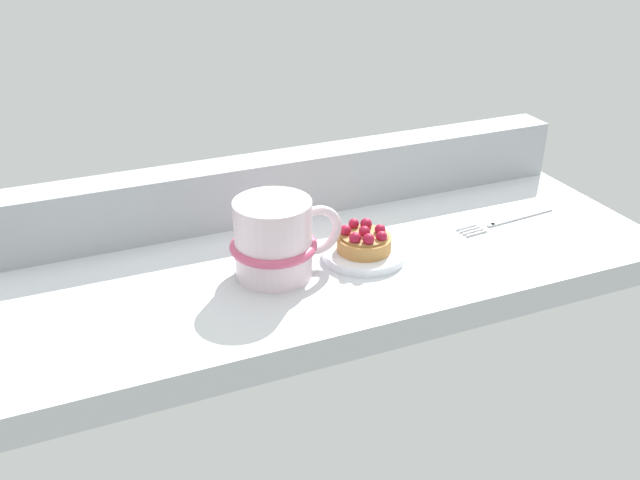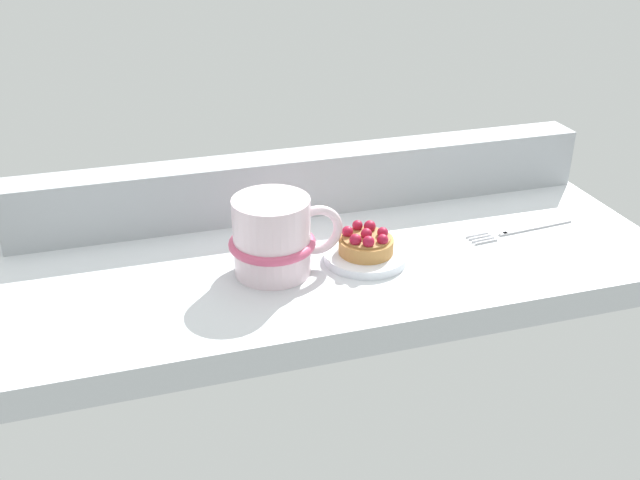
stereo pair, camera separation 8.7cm
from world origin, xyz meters
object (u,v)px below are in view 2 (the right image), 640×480
(dessert_fork, at_px, (520,230))
(dessert_plate, at_px, (366,256))
(raspberry_tart, at_px, (366,243))
(coffee_mug, at_px, (274,237))

(dessert_fork, bearing_deg, dessert_plate, -176.47)
(raspberry_tart, bearing_deg, dessert_plate, 47.27)
(raspberry_tart, height_order, coffee_mug, coffee_mug)
(dessert_plate, xyz_separation_m, dessert_fork, (0.23, 0.01, -0.00))
(raspberry_tart, height_order, dessert_fork, raspberry_tart)
(dessert_plate, bearing_deg, coffee_mug, 177.86)
(raspberry_tart, distance_m, coffee_mug, 0.12)
(raspberry_tart, bearing_deg, dessert_fork, 3.56)
(raspberry_tart, bearing_deg, coffee_mug, 177.81)
(raspberry_tart, distance_m, dessert_fork, 0.23)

